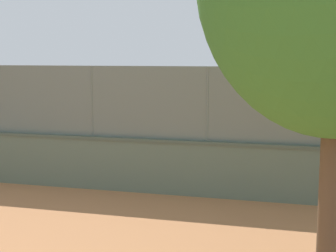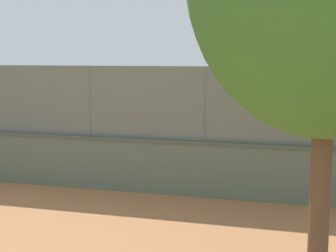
{
  "view_description": "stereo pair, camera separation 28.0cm",
  "coord_description": "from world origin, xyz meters",
  "views": [
    {
      "loc": [
        -2.32,
        24.53,
        3.71
      ],
      "look_at": [
        1.72,
        7.29,
        1.27
      ],
      "focal_mm": 54.38,
      "sensor_mm": 36.0,
      "label": 1
    },
    {
      "loc": [
        -2.59,
        24.46,
        3.71
      ],
      "look_at": [
        1.72,
        7.29,
        1.27
      ],
      "focal_mm": 54.38,
      "sensor_mm": 36.0,
      "label": 2
    }
  ],
  "objects": [
    {
      "name": "fence_panel_on_wall",
      "position": [
        2.95,
        11.31,
        2.47
      ],
      "size": [
        32.61,
        1.1,
        1.95
      ],
      "color": "slate",
      "rests_on": "perimeter_wall"
    },
    {
      "name": "player_at_service_line",
      "position": [
        -3.38,
        1.93,
        0.98
      ],
      "size": [
        1.08,
        0.75,
        1.66
      ],
      "color": "black",
      "rests_on": "ground_plane"
    },
    {
      "name": "perimeter_wall",
      "position": [
        2.95,
        11.31,
        0.75
      ],
      "size": [
        33.22,
        1.48,
        1.49
      ],
      "color": "slate",
      "rests_on": "ground_plane"
    },
    {
      "name": "player_crossing_court",
      "position": [
        5.74,
        7.87,
        1.02
      ],
      "size": [
        1.26,
        0.79,
        1.71
      ],
      "color": "#B2B2B2",
      "rests_on": "ground_plane"
    },
    {
      "name": "ground_plane",
      "position": [
        0.0,
        0.0,
        0.0
      ],
      "size": [
        260.0,
        260.0,
        0.0
      ],
      "primitive_type": "plane",
      "color": "#B27247"
    },
    {
      "name": "sports_ball",
      "position": [
        5.64,
        8.55,
        0.04
      ],
      "size": [
        0.08,
        0.08,
        0.08
      ],
      "primitive_type": "sphere",
      "color": "#3399D8",
      "rests_on": "ground_plane"
    }
  ]
}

